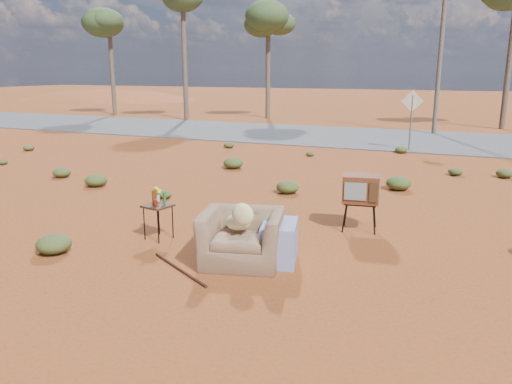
% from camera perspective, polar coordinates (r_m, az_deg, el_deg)
% --- Properties ---
extents(ground, '(140.00, 140.00, 0.00)m').
position_cam_1_polar(ground, '(8.14, -3.14, -7.03)').
color(ground, '#97401E').
rests_on(ground, ground).
extents(highway, '(140.00, 7.00, 0.04)m').
position_cam_1_polar(highway, '(22.27, 14.05, 5.99)').
color(highway, '#565659').
rests_on(highway, ground).
extents(dirt_mound, '(26.00, 18.00, 2.00)m').
position_cam_1_polar(dirt_mound, '(52.80, -16.65, 10.11)').
color(dirt_mound, '#A24627').
rests_on(dirt_mound, ground).
extents(armchair, '(1.57, 1.24, 1.07)m').
position_cam_1_polar(armchair, '(7.62, -0.85, -4.48)').
color(armchair, brown).
rests_on(armchair, ground).
extents(tv_unit, '(0.72, 0.61, 1.04)m').
position_cam_1_polar(tv_unit, '(9.28, 11.91, 0.29)').
color(tv_unit, black).
rests_on(tv_unit, ground).
extents(side_table, '(0.52, 0.52, 0.88)m').
position_cam_1_polar(side_table, '(8.83, -11.19, -1.24)').
color(side_table, '#3A2815').
rests_on(side_table, ground).
extents(rusty_bar, '(1.35, 0.82, 0.04)m').
position_cam_1_polar(rusty_bar, '(7.56, -8.73, -8.71)').
color(rusty_bar, '#461D12').
rests_on(rusty_bar, ground).
extents(road_sign, '(0.78, 0.06, 2.19)m').
position_cam_1_polar(road_sign, '(18.97, 17.38, 8.99)').
color(road_sign, brown).
rests_on(road_sign, ground).
extents(eucalyptus_far_left, '(3.20, 3.20, 7.10)m').
position_cam_1_polar(eucalyptus_far_left, '(34.43, -16.48, 18.36)').
color(eucalyptus_far_left, brown).
rests_on(eucalyptus_far_left, ground).
extents(eucalyptus_near_left, '(3.20, 3.20, 6.60)m').
position_cam_1_polar(eucalyptus_near_left, '(31.09, 1.41, 18.53)').
color(eucalyptus_near_left, brown).
rests_on(eucalyptus_near_left, ground).
extents(utility_pole_center, '(1.40, 0.20, 8.00)m').
position_cam_1_polar(utility_pole_center, '(24.40, 20.44, 15.93)').
color(utility_pole_center, brown).
rests_on(utility_pole_center, ground).
extents(scrub_patch, '(17.49, 8.07, 0.33)m').
position_cam_1_polar(scrub_patch, '(12.30, 2.37, 0.87)').
color(scrub_patch, '#485625').
rests_on(scrub_patch, ground).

